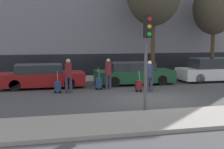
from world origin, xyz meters
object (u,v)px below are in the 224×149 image
Objects in this scene: parked_car_1 at (134,74)px; bare_tree_down_street at (214,9)px; pedestrian_center at (108,72)px; trolley_right at (139,85)px; parked_car_2 at (212,70)px; parked_car_0 at (41,77)px; traffic_light at (147,44)px; trolley_left at (58,86)px; pedestrian_left at (68,74)px; trolley_center at (99,83)px; pedestrian_right at (150,74)px.

bare_tree_down_street is (6.75, 2.50, 4.17)m from parked_car_1.
trolley_right is (1.33, -1.19, -0.59)m from pedestrian_center.
parked_car_2 is 6.45m from trolley_right.
parked_car_2 reaches higher than parked_car_0.
parked_car_0 is 1.28× the size of traffic_light.
pedestrian_center reaches higher than parked_car_2.
trolley_left is at bearing -158.49° from bare_tree_down_street.
pedestrian_center reaches higher than parked_car_0.
parked_car_2 is at bearing 0.81° from parked_car_1.
pedestrian_center is at bearing 91.86° from traffic_light.
pedestrian_left is 1.86m from trolley_center.
trolley_right is at bearing -155.34° from parked_car_2.
traffic_light is (3.67, -6.82, 1.92)m from parked_car_0.
pedestrian_left is at bearing -11.12° from trolley_left.
traffic_light reaches higher than pedestrian_right.
trolley_center is 2.76m from pedestrian_right.
traffic_light is (0.72, -5.41, 2.16)m from trolley_center.
parked_car_2 is 10.15m from trolley_left.
bare_tree_down_street reaches higher than trolley_left.
pedestrian_center reaches higher than trolley_center.
pedestrian_center is 1.04× the size of pedestrian_right.
bare_tree_down_street reaches higher than parked_car_0.
pedestrian_center is 2.27m from pedestrian_right.
bare_tree_down_street reaches higher than pedestrian_center.
trolley_center is 0.33× the size of traffic_light.
bare_tree_down_street is (1.45, 2.42, 4.11)m from parked_car_2.
parked_car_1 is 0.71× the size of bare_tree_down_street.
parked_car_1 is at bearing 31.37° from trolley_center.
pedestrian_right is 0.78m from trolley_right.
bare_tree_down_street is at bearing 20.29° from parked_car_1.
parked_car_1 reaches higher than parked_car_0.
pedestrian_left is 3.63m from trolley_right.
trolley_center is 1.07× the size of trolley_right.
pedestrian_left is 4.12m from pedestrian_right.
parked_car_0 is at bearing -168.06° from bare_tree_down_street.
pedestrian_center is (2.74, 0.56, 0.59)m from trolley_left.
parked_car_2 is at bearing 0.78° from parked_car_0.
trolley_center is (2.20, 0.51, 0.03)m from trolley_left.
pedestrian_left is 12.37m from bare_tree_down_street.
parked_car_1 is 2.69× the size of pedestrian_left.
parked_car_1 is 4.61m from pedestrian_left.
pedestrian_right is 0.45× the size of traffic_light.
parked_car_1 is (5.38, 0.07, 0.00)m from parked_car_0.
parked_car_2 is 10.05m from traffic_light.
parked_car_1 is 5.30m from parked_car_2.
trolley_left is 0.32× the size of traffic_light.
pedestrian_left is 1.04× the size of pedestrian_center.
bare_tree_down_street is (10.84, 4.59, 3.82)m from pedestrian_left.
parked_car_2 is 7.34m from pedestrian_center.
parked_car_2 is 9.64m from pedestrian_left.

